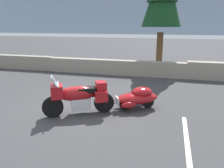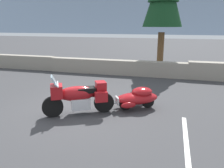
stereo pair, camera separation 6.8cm
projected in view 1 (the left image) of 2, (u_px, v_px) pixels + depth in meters
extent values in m
plane|color=#38383A|center=(73.00, 110.00, 7.66)|extent=(80.00, 80.00, 0.00)
cube|color=gray|center=(115.00, 67.00, 12.95)|extent=(8.00, 0.54, 0.84)
cube|color=#7F93AD|center=(166.00, 11.00, 94.98)|extent=(240.00, 80.00, 16.00)
cylinder|color=black|center=(53.00, 107.00, 7.01)|extent=(0.64, 0.45, 0.66)
cylinder|color=black|center=(104.00, 102.00, 7.41)|extent=(0.64, 0.45, 0.66)
cube|color=silver|center=(81.00, 103.00, 7.21)|extent=(0.74, 0.68, 0.36)
ellipsoid|color=maroon|center=(77.00, 94.00, 7.10)|extent=(1.26, 0.98, 0.48)
cube|color=maroon|center=(57.00, 91.00, 6.91)|extent=(0.57, 0.63, 0.40)
cube|color=#9EB7C6|center=(54.00, 81.00, 6.81)|extent=(0.38, 0.48, 0.34)
cube|color=black|center=(86.00, 90.00, 7.15)|extent=(0.66, 0.59, 0.16)
cube|color=maroon|center=(101.00, 86.00, 7.24)|extent=(0.48, 0.51, 0.28)
cube|color=maroon|center=(101.00, 97.00, 7.02)|extent=(0.43, 0.34, 0.32)
cube|color=maroon|center=(98.00, 92.00, 7.58)|extent=(0.43, 0.34, 0.32)
cylinder|color=silver|center=(58.00, 84.00, 6.87)|extent=(0.38, 0.63, 0.04)
cylinder|color=silver|center=(54.00, 99.00, 6.95)|extent=(0.26, 0.19, 0.54)
cylinder|color=black|center=(125.00, 104.00, 7.63)|extent=(0.43, 0.30, 0.44)
cylinder|color=black|center=(148.00, 101.00, 7.83)|extent=(0.43, 0.30, 0.44)
ellipsoid|color=maroon|center=(137.00, 98.00, 7.69)|extent=(1.64, 1.33, 0.40)
ellipsoid|color=maroon|center=(142.00, 92.00, 7.68)|extent=(0.90, 0.84, 0.32)
cube|color=silver|center=(117.00, 100.00, 7.52)|extent=(0.21, 0.31, 0.24)
ellipsoid|color=maroon|center=(129.00, 105.00, 7.31)|extent=(0.52, 0.38, 0.20)
ellipsoid|color=maroon|center=(123.00, 99.00, 7.91)|extent=(0.52, 0.38, 0.20)
cylinder|color=silver|center=(106.00, 104.00, 7.45)|extent=(0.63, 0.39, 0.05)
cylinder|color=brown|center=(159.00, 53.00, 13.36)|extent=(0.37, 0.37, 2.37)
cube|color=silver|center=(188.00, 147.00, 5.36)|extent=(0.12, 3.60, 0.01)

